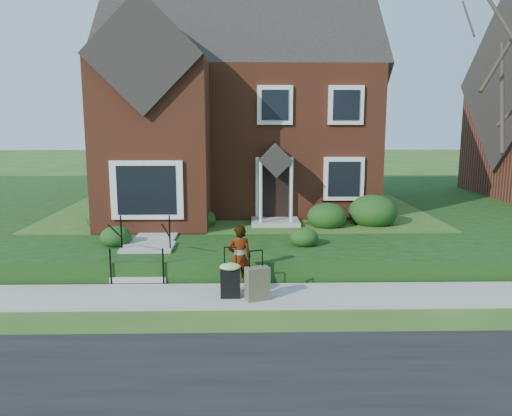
{
  "coord_description": "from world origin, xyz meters",
  "views": [
    {
      "loc": [
        0.21,
        -11.13,
        4.08
      ],
      "look_at": [
        0.48,
        2.0,
        1.78
      ],
      "focal_mm": 35.0,
      "sensor_mm": 36.0,
      "label": 1
    }
  ],
  "objects_px": {
    "suitcase_black": "(230,278)",
    "woman": "(239,258)",
    "front_steps": "(145,257)",
    "suitcase_olive": "(257,283)"
  },
  "relations": [
    {
      "from": "suitcase_olive",
      "to": "front_steps",
      "type": "bearing_deg",
      "value": 123.97
    },
    {
      "from": "front_steps",
      "to": "suitcase_black",
      "type": "relative_size",
      "value": 1.71
    },
    {
      "from": "suitcase_black",
      "to": "suitcase_olive",
      "type": "bearing_deg",
      "value": -14.14
    },
    {
      "from": "front_steps",
      "to": "suitcase_olive",
      "type": "xyz_separation_m",
      "value": [
        2.96,
        -2.19,
        -0.01
      ]
    },
    {
      "from": "front_steps",
      "to": "suitcase_olive",
      "type": "distance_m",
      "value": 3.68
    },
    {
      "from": "suitcase_black",
      "to": "woman",
      "type": "bearing_deg",
      "value": 69.07
    },
    {
      "from": "woman",
      "to": "suitcase_black",
      "type": "xyz_separation_m",
      "value": [
        -0.21,
        -0.52,
        -0.33
      ]
    },
    {
      "from": "woman",
      "to": "suitcase_black",
      "type": "distance_m",
      "value": 0.65
    },
    {
      "from": "front_steps",
      "to": "suitcase_black",
      "type": "xyz_separation_m",
      "value": [
        2.35,
        -2.02,
        0.06
      ]
    },
    {
      "from": "suitcase_black",
      "to": "front_steps",
      "type": "bearing_deg",
      "value": 139.89
    }
  ]
}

